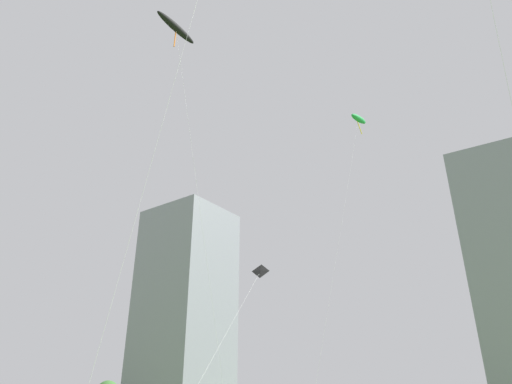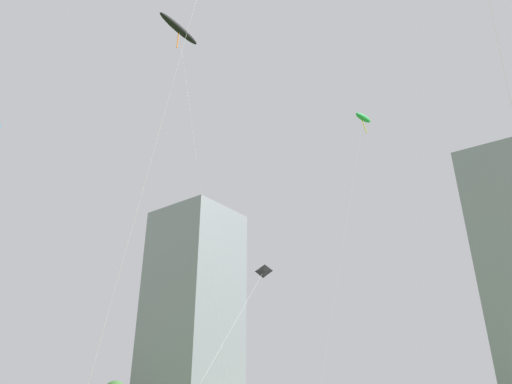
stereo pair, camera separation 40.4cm
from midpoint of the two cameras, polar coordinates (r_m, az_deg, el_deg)
kite_flying_0 at (r=58.00m, az=12.98°, el=8.67°), size 6.80×10.25×34.45m
kite_flying_4 at (r=34.11m, az=1.20°, el=-9.62°), size 1.62×11.61×11.80m
kite_flying_7 at (r=47.20m, az=-9.02°, el=18.77°), size 4.97×8.31×34.95m
distant_highrise_1 at (r=146.21m, az=-7.55°, el=-13.84°), size 28.73×27.78×60.83m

